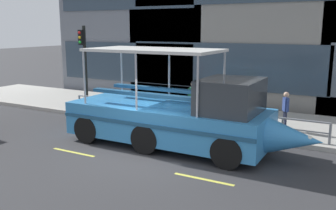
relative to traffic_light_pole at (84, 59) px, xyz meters
The scene contains 9 objects.
ground_plane 7.68m from the traffic_light_pole, 32.19° to the right, with size 120.00×120.00×0.00m, color #333335.
sidewalk 6.84m from the traffic_light_pole, 16.09° to the left, with size 32.00×4.80×0.18m, color #A8A59E.
curb_edge 6.65m from the traffic_light_pole, ahead, with size 32.00×0.18×0.18m, color #B2ADA3.
lane_centreline 8.29m from the traffic_light_pole, 39.07° to the right, with size 25.80×0.12×0.01m.
curb_guardrail 5.94m from the traffic_light_pole, ahead, with size 11.43×0.09×0.78m.
traffic_light_pole is the anchor object (origin of this frame).
duck_tour_boat 7.30m from the traffic_light_pole, 22.15° to the right, with size 8.98×2.66×3.43m.
pedestrian_near_bow 9.64m from the traffic_light_pole, ahead, with size 0.30×0.38×1.52m.
pedestrian_mid_left 5.91m from the traffic_light_pole, ahead, with size 0.50×0.24×1.73m.
Camera 1 is at (6.27, -10.22, 4.15)m, focal length 40.18 mm.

